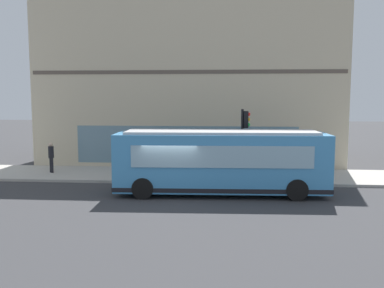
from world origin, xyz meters
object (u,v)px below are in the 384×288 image
object	(u,v)px
traffic_light_near_corner	(245,131)
newspaper_vending_box	(142,165)
city_bus_nearside	(221,162)
pedestrian_walking_along_curb	(291,156)
fire_hydrant	(206,172)
pedestrian_by_light_pole	(51,155)

from	to	relation	value
traffic_light_near_corner	newspaper_vending_box	distance (m)	6.74
traffic_light_near_corner	city_bus_nearside	bearing A→B (deg)	154.39
pedestrian_walking_along_curb	newspaper_vending_box	xyz separation A→B (m)	(-0.59, 8.89, -0.56)
city_bus_nearside	newspaper_vending_box	bearing A→B (deg)	45.25
city_bus_nearside	fire_hydrant	world-z (taller)	city_bus_nearside
traffic_light_near_corner	fire_hydrant	xyz separation A→B (m)	(0.53, 2.08, -2.33)
pedestrian_walking_along_curb	fire_hydrant	bearing A→B (deg)	113.97
fire_hydrant	pedestrian_walking_along_curb	size ratio (longest dim) A/B	0.42
traffic_light_near_corner	pedestrian_by_light_pole	size ratio (longest dim) A/B	2.13
city_bus_nearside	newspaper_vending_box	xyz separation A→B (m)	(4.72, 4.76, -0.95)
city_bus_nearside	traffic_light_near_corner	bearing A→B (deg)	-25.61
traffic_light_near_corner	fire_hydrant	distance (m)	3.17
fire_hydrant	city_bus_nearside	bearing A→B (deg)	-164.52
pedestrian_by_light_pole	newspaper_vending_box	distance (m)	5.45
city_bus_nearside	traffic_light_near_corner	size ratio (longest dim) A/B	2.62
newspaper_vending_box	city_bus_nearside	bearing A→B (deg)	-134.75
pedestrian_by_light_pole	newspaper_vending_box	xyz separation A→B (m)	(0.61, -5.38, -0.60)
traffic_light_near_corner	pedestrian_walking_along_curb	distance (m)	4.35
pedestrian_walking_along_curb	pedestrian_by_light_pole	xyz separation A→B (m)	(-1.20, 14.27, 0.05)
pedestrian_walking_along_curb	newspaper_vending_box	bearing A→B (deg)	93.79
pedestrian_walking_along_curb	pedestrian_by_light_pole	size ratio (longest dim) A/B	0.96
pedestrian_walking_along_curb	newspaper_vending_box	world-z (taller)	pedestrian_walking_along_curb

